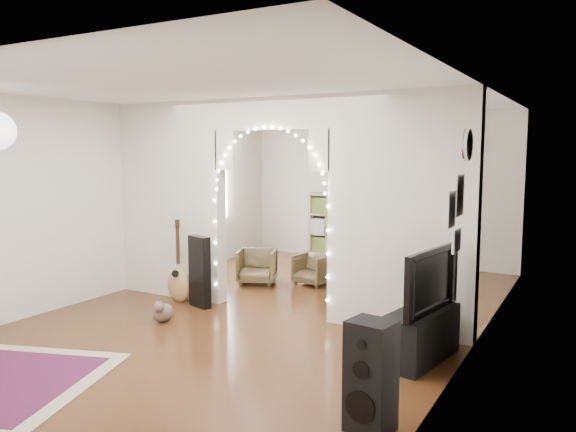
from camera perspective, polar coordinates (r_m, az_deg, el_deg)
The scene contains 22 objects.
floor at distance 7.30m, azimuth -1.48°, elevation -9.60°, with size 7.50×7.50×0.00m, color black.
ceiling at distance 7.04m, azimuth -1.55°, elevation 11.99°, with size 5.00×7.50×0.02m, color white.
wall_back at distance 10.43m, azimuth 9.10°, elevation 2.76°, with size 5.00×0.02×2.70m, color silver.
wall_left at distance 8.59m, azimuth -15.99°, elevation 1.76°, with size 0.02×7.50×2.70m, color silver.
wall_right at distance 6.16m, azimuth 18.89°, elevation -0.19°, with size 0.02×7.50×2.70m, color silver.
divider_wall at distance 7.04m, azimuth -1.51°, elevation 1.60°, with size 5.00×0.20×2.70m.
fairy_lights at distance 6.92m, azimuth -2.07°, elevation 2.55°, with size 1.64×0.04×1.60m, color #FFEABF, non-canonical shape.
window at distance 9.91m, azimuth -8.48°, elevation 3.44°, with size 0.04×1.20×1.40m, color white.
wall_clock at distance 5.53m, azimuth 17.84°, elevation 6.90°, with size 0.31×0.31×0.03m, color white.
picture_frames at distance 5.17m, azimuth 16.72°, elevation 0.32°, with size 0.02×0.50×0.70m, color white, non-canonical shape.
ceiling_fan at distance 8.80m, azimuth 5.23°, elevation 8.95°, with size 1.10×1.10×0.30m, color #BE8F3F, non-canonical shape.
guitar_case at distance 7.47m, azimuth -8.98°, elevation -5.61°, with size 0.36×0.12×0.94m, color black.
acoustic_guitar at distance 7.77m, azimuth -11.07°, elevation -5.56°, with size 0.40×0.26×0.96m.
tabby_cat at distance 6.99m, azimuth -12.62°, elevation -9.48°, with size 0.29×0.45×0.30m.
floor_speaker at distance 4.29m, azimuth 8.40°, elevation -15.82°, with size 0.36×0.33×0.83m.
media_console at distance 5.76m, azimuth 13.28°, elevation -11.71°, with size 0.40×1.00×0.50m, color black.
tv at distance 5.61m, azimuth 13.43°, elevation -6.27°, with size 1.07×0.14×0.62m, color black.
bookcase at distance 9.16m, azimuth 6.17°, elevation -1.98°, with size 1.31×0.33×1.35m, color #C0A98B.
dining_table at distance 8.78m, azimuth 9.96°, elevation -2.37°, with size 1.32×1.00×0.76m.
flower_vase at distance 8.76m, azimuth 9.98°, elevation -1.28°, with size 0.18×0.18×0.19m, color white.
dining_chair_left at distance 8.72m, azimuth -3.18°, elevation -5.11°, with size 0.57×0.59×0.54m, color brown.
dining_chair_right at distance 8.65m, azimuth 2.56°, elevation -5.44°, with size 0.50×0.51×0.47m, color brown.
Camera 1 is at (3.59, -6.02, 2.05)m, focal length 35.00 mm.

